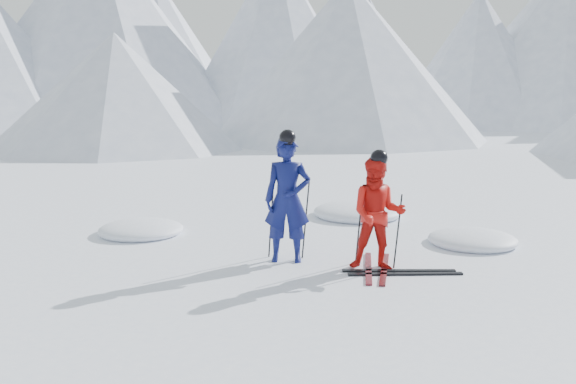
# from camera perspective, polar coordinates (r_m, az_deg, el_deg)

# --- Properties ---
(ground) EXTENTS (160.00, 160.00, 0.00)m
(ground) POSITION_cam_1_polar(r_m,az_deg,el_deg) (9.21, 11.08, -7.66)
(ground) COLOR white
(ground) RESTS_ON ground
(mountain_range) EXTENTS (106.15, 62.94, 15.53)m
(mountain_range) POSITION_cam_1_polar(r_m,az_deg,el_deg) (44.67, 19.92, 13.87)
(mountain_range) COLOR #B2BCD1
(mountain_range) RESTS_ON ground
(skier_blue) EXTENTS (0.79, 0.58, 1.99)m
(skier_blue) POSITION_cam_1_polar(r_m,az_deg,el_deg) (9.58, -0.05, -0.73)
(skier_blue) COLOR #0D134F
(skier_blue) RESTS_ON ground
(skier_red) EXTENTS (0.87, 0.70, 1.72)m
(skier_red) POSITION_cam_1_polar(r_m,az_deg,el_deg) (9.24, 8.39, -2.04)
(skier_red) COLOR red
(skier_red) RESTS_ON ground
(pole_blue_left) EXTENTS (0.13, 0.09, 1.32)m
(pole_blue_left) POSITION_cam_1_polar(r_m,az_deg,el_deg) (9.85, -1.58, -2.42)
(pole_blue_left) COLOR black
(pole_blue_left) RESTS_ON ground
(pole_blue_right) EXTENTS (0.13, 0.08, 1.32)m
(pole_blue_right) POSITION_cam_1_polar(r_m,az_deg,el_deg) (9.83, 1.68, -2.44)
(pole_blue_right) COLOR black
(pole_blue_right) RESTS_ON ground
(pole_red_left) EXTENTS (0.12, 0.09, 1.14)m
(pole_red_left) POSITION_cam_1_polar(r_m,az_deg,el_deg) (9.56, 6.66, -3.37)
(pole_red_left) COLOR black
(pole_red_left) RESTS_ON ground
(pole_red_right) EXTENTS (0.12, 0.08, 1.14)m
(pole_red_right) POSITION_cam_1_polar(r_m,az_deg,el_deg) (9.43, 10.24, -3.63)
(pole_red_right) COLOR black
(pole_red_right) RESTS_ON ground
(ski_worn_left) EXTENTS (0.24, 1.70, 0.03)m
(ski_worn_left) POSITION_cam_1_polar(r_m,az_deg,el_deg) (9.45, 7.54, -7.04)
(ski_worn_left) COLOR black
(ski_worn_left) RESTS_ON ground
(ski_worn_right) EXTENTS (0.13, 1.70, 0.03)m
(ski_worn_right) POSITION_cam_1_polar(r_m,az_deg,el_deg) (9.43, 9.01, -7.10)
(ski_worn_right) COLOR black
(ski_worn_right) RESTS_ON ground
(ski_loose_a) EXTENTS (1.68, 0.44, 0.03)m
(ski_loose_a) POSITION_cam_1_polar(r_m,az_deg,el_deg) (9.36, 10.33, -7.26)
(ski_loose_a) COLOR black
(ski_loose_a) RESTS_ON ground
(ski_loose_b) EXTENTS (1.67, 0.50, 0.03)m
(ski_loose_b) POSITION_cam_1_polar(r_m,az_deg,el_deg) (9.22, 10.92, -7.54)
(ski_loose_b) COLOR black
(ski_loose_b) RESTS_ON ground
(snow_lumps) EXTENTS (7.71, 4.33, 0.42)m
(snow_lumps) POSITION_cam_1_polar(r_m,az_deg,el_deg) (12.26, 3.60, -3.29)
(snow_lumps) COLOR white
(snow_lumps) RESTS_ON ground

